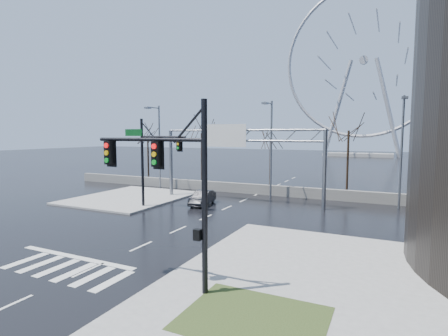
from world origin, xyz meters
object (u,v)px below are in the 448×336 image
Objects in this scene: signal_mast_far at (152,155)px; ferris_wheel at (363,67)px; signal_mast_near at (175,177)px; car at (202,198)px; sign_gantry at (236,149)px.

ferris_wheel is (10.87, 86.04, 21.30)m from signal_mast_far.
ferris_wheel is at bearing 82.80° from signal_mast_far.
car is (-7.81, 16.32, -4.21)m from signal_mast_near.
signal_mast_near is 0.49× the size of sign_gantry.
car is at bearing 46.07° from signal_mast_far.
ferris_wheel reaches higher than sign_gantry.
ferris_wheel reaches higher than signal_mast_near.
sign_gantry is 0.32× the size of ferris_wheel.
sign_gantry is at bearing 47.53° from signal_mast_far.
car is at bearing -130.57° from sign_gantry.
sign_gantry is 5.73m from car.
signal_mast_far reaches higher than sign_gantry.
ferris_wheel is (5.38, 80.04, 20.95)m from sign_gantry.
signal_mast_far is 8.14m from sign_gantry.
signal_mast_near is at bearing -89.92° from ferris_wheel.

